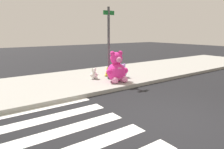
{
  "coord_description": "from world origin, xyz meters",
  "views": [
    {
      "loc": [
        -4.11,
        -3.06,
        2.29
      ],
      "look_at": [
        0.62,
        3.6,
        0.55
      ],
      "focal_mm": 32.14,
      "sensor_mm": 36.0,
      "label": 1
    }
  ],
  "objects_px": {
    "plush_yellow": "(108,72)",
    "plush_lavender": "(122,72)",
    "plush_pink_large": "(117,69)",
    "plush_white": "(94,74)",
    "sign_pole": "(109,42)"
  },
  "relations": [
    {
      "from": "plush_yellow",
      "to": "plush_white",
      "type": "height_order",
      "value": "plush_white"
    },
    {
      "from": "plush_yellow",
      "to": "plush_white",
      "type": "xyz_separation_m",
      "value": [
        -0.83,
        -0.04,
        0.01
      ]
    },
    {
      "from": "plush_yellow",
      "to": "sign_pole",
      "type": "bearing_deg",
      "value": -122.1
    },
    {
      "from": "sign_pole",
      "to": "plush_white",
      "type": "xyz_separation_m",
      "value": [
        -0.54,
        0.43,
        -1.49
      ]
    },
    {
      "from": "plush_white",
      "to": "plush_pink_large",
      "type": "bearing_deg",
      "value": -61.52
    },
    {
      "from": "plush_pink_large",
      "to": "plush_yellow",
      "type": "xyz_separation_m",
      "value": [
        0.28,
        1.07,
        -0.34
      ]
    },
    {
      "from": "sign_pole",
      "to": "plush_lavender",
      "type": "xyz_separation_m",
      "value": [
        0.78,
        -0.03,
        -1.43
      ]
    },
    {
      "from": "sign_pole",
      "to": "plush_lavender",
      "type": "distance_m",
      "value": 1.63
    },
    {
      "from": "plush_pink_large",
      "to": "plush_white",
      "type": "bearing_deg",
      "value": 118.48
    },
    {
      "from": "plush_lavender",
      "to": "plush_pink_large",
      "type": "bearing_deg",
      "value": -143.73
    },
    {
      "from": "sign_pole",
      "to": "plush_pink_large",
      "type": "height_order",
      "value": "sign_pole"
    },
    {
      "from": "plush_yellow",
      "to": "plush_lavender",
      "type": "bearing_deg",
      "value": -46.36
    },
    {
      "from": "sign_pole",
      "to": "plush_pink_large",
      "type": "distance_m",
      "value": 1.3
    },
    {
      "from": "sign_pole",
      "to": "plush_pink_large",
      "type": "relative_size",
      "value": 2.38
    },
    {
      "from": "sign_pole",
      "to": "plush_yellow",
      "type": "relative_size",
      "value": 6.39
    }
  ]
}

